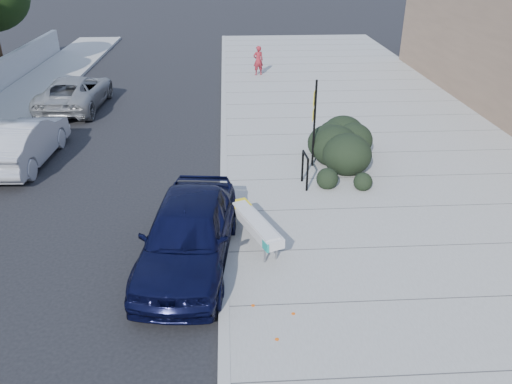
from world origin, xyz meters
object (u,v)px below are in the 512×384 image
sign_post (314,119)px  suv_silver (75,92)px  bike_rack (305,167)px  pedestrian (258,60)px  sedan_navy (188,233)px  bench (255,224)px  wagon_silver (23,141)px

sign_post → suv_silver: size_ratio=0.55×
bike_rack → pedestrian: size_ratio=0.67×
sedan_navy → bench: bearing=27.0°
wagon_silver → bench: bearing=145.0°
sedan_navy → bike_rack: bearing=55.2°
bench → sign_post: (2.16, 4.60, 1.08)m
sedan_navy → pedestrian: pedestrian is taller
bench → wagon_silver: size_ratio=0.49×
bike_rack → sedan_navy: (-3.26, -3.68, 0.05)m
sign_post → pedestrian: sign_post is taller
bike_rack → suv_silver: size_ratio=0.20×
sign_post → bench: bearing=-101.1°
sedan_navy → wagon_silver: 8.72m
bench → pedestrian: size_ratio=1.45×
sign_post → wagon_silver: bearing=-172.8°
wagon_silver → suv_silver: wagon_silver is taller
pedestrian → sedan_navy: bearing=66.0°
sign_post → sedan_navy: 6.45m
bench → suv_silver: bearing=99.9°
bike_rack → sign_post: size_ratio=0.37×
sign_post → pedestrian: size_ratio=1.83×
bench → wagon_silver: bearing=120.8°
bench → wagon_silver: 9.51m
sedan_navy → wagon_silver: sedan_navy is taller
sign_post → suv_silver: (-9.60, 7.39, -1.04)m
sedan_navy → suv_silver: bearing=121.8°
sign_post → wagon_silver: (-9.72, 1.16, -0.99)m
bike_rack → pedestrian: (-0.54, 13.98, 0.16)m
sedan_navy → pedestrian: bearing=88.0°
bike_rack → sedan_navy: 4.92m
bench → suv_silver: 14.11m
pedestrian → sign_post: bearing=79.3°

